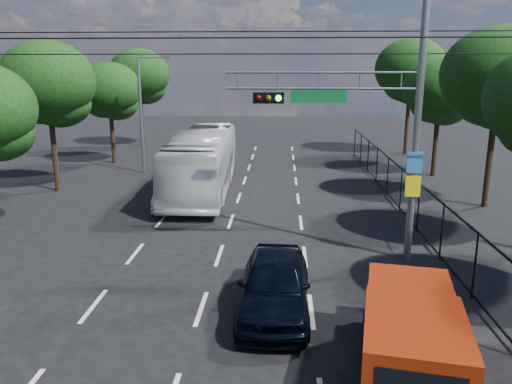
# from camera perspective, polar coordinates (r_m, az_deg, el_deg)

# --- Properties ---
(lane_markings) EXTENTS (6.12, 38.00, 0.01)m
(lane_markings) POSITION_cam_1_polar(r_m,az_deg,el_deg) (23.35, -2.41, -1.89)
(lane_markings) COLOR beige
(lane_markings) RESTS_ON ground
(signal_mast) EXTENTS (6.43, 0.39, 9.50)m
(signal_mast) POSITION_cam_1_polar(r_m,az_deg,el_deg) (16.69, 14.02, 9.65)
(signal_mast) COLOR slate
(signal_mast) RESTS_ON ground
(streetlight_left) EXTENTS (2.09, 0.22, 7.08)m
(streetlight_left) POSITION_cam_1_polar(r_m,az_deg,el_deg) (31.61, -12.75, 9.20)
(streetlight_left) COLOR slate
(streetlight_left) RESTS_ON ground
(utility_wires) EXTENTS (22.00, 5.04, 0.74)m
(utility_wires) POSITION_cam_1_polar(r_m,az_deg,el_deg) (17.35, -4.31, 16.74)
(utility_wires) COLOR black
(utility_wires) RESTS_ON ground
(fence_right) EXTENTS (0.06, 34.03, 2.00)m
(fence_right) POSITION_cam_1_polar(r_m,az_deg,el_deg) (21.91, 17.30, -0.81)
(fence_right) COLOR black
(fence_right) RESTS_ON ground
(tree_right_c) EXTENTS (5.10, 5.10, 8.29)m
(tree_right_c) POSITION_cam_1_polar(r_m,az_deg,el_deg) (25.31, 25.97, 11.13)
(tree_right_c) COLOR black
(tree_right_c) RESTS_ON ground
(tree_right_d) EXTENTS (4.32, 4.32, 7.02)m
(tree_right_d) POSITION_cam_1_polar(r_m,az_deg,el_deg) (31.80, 20.27, 10.37)
(tree_right_d) COLOR black
(tree_right_d) RESTS_ON ground
(tree_right_e) EXTENTS (5.28, 5.28, 8.58)m
(tree_right_e) POSITION_cam_1_polar(r_m,az_deg,el_deg) (39.54, 17.28, 12.72)
(tree_right_e) COLOR black
(tree_right_e) RESTS_ON ground
(tree_left_c) EXTENTS (4.80, 4.80, 7.80)m
(tree_left_c) POSITION_cam_1_polar(r_m,az_deg,el_deg) (28.06, -22.61, 10.91)
(tree_left_c) COLOR black
(tree_left_c) RESTS_ON ground
(tree_left_d) EXTENTS (4.20, 4.20, 6.83)m
(tree_left_d) POSITION_cam_1_polar(r_m,az_deg,el_deg) (35.36, -16.35, 10.72)
(tree_left_d) COLOR black
(tree_left_d) RESTS_ON ground
(tree_left_e) EXTENTS (4.92, 4.92, 7.99)m
(tree_left_e) POSITION_cam_1_polar(r_m,az_deg,el_deg) (43.02, -13.16, 12.48)
(tree_left_e) COLOR black
(tree_left_e) RESTS_ON ground
(red_pickup) EXTENTS (2.77, 5.42, 1.93)m
(red_pickup) POSITION_cam_1_polar(r_m,az_deg,el_deg) (11.07, 17.21, -15.65)
(red_pickup) COLOR black
(red_pickup) RESTS_ON ground
(navy_hatchback) EXTENTS (1.98, 4.67, 1.57)m
(navy_hatchback) POSITION_cam_1_polar(r_m,az_deg,el_deg) (13.53, 2.14, -10.47)
(navy_hatchback) COLOR black
(navy_hatchback) RESTS_ON ground
(white_bus) EXTENTS (3.10, 11.76, 3.25)m
(white_bus) POSITION_cam_1_polar(r_m,az_deg,el_deg) (26.46, -6.10, 3.53)
(white_bus) COLOR silver
(white_bus) RESTS_ON ground
(white_van) EXTENTS (1.77, 4.14, 1.33)m
(white_van) POSITION_cam_1_polar(r_m,az_deg,el_deg) (23.90, -9.54, -0.07)
(white_van) COLOR silver
(white_van) RESTS_ON ground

